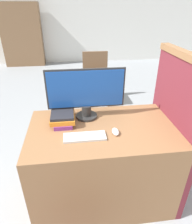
# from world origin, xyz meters

# --- Properties ---
(wall_back) EXTENTS (12.00, 0.06, 2.80)m
(wall_back) POSITION_xyz_m (0.00, 5.36, 1.40)
(wall_back) COLOR white
(wall_back) RESTS_ON ground_plane
(desk) EXTENTS (1.16, 0.71, 0.75)m
(desk) POSITION_xyz_m (0.00, 0.35, 0.37)
(desk) COLOR #8C603D
(desk) RESTS_ON ground_plane
(carrel_divider) EXTENTS (0.07, 0.77, 1.31)m
(carrel_divider) POSITION_xyz_m (0.61, 0.38, 0.67)
(carrel_divider) COLOR maroon
(carrel_divider) RESTS_ON ground_plane
(monitor) EXTENTS (0.64, 0.18, 0.43)m
(monitor) POSITION_xyz_m (-0.11, 0.54, 0.98)
(monitor) COLOR #282828
(monitor) RESTS_ON desk
(keyboard) EXTENTS (0.31, 0.11, 0.02)m
(keyboard) POSITION_xyz_m (-0.15, 0.24, 0.76)
(keyboard) COLOR silver
(keyboard) RESTS_ON desk
(mouse) EXTENTS (0.05, 0.10, 0.03)m
(mouse) POSITION_xyz_m (0.09, 0.26, 0.76)
(mouse) COLOR white
(mouse) RESTS_ON desk
(book_stack) EXTENTS (0.19, 0.27, 0.10)m
(book_stack) POSITION_xyz_m (-0.31, 0.48, 0.80)
(book_stack) COLOR #7A3384
(book_stack) RESTS_ON desk
(far_chair) EXTENTS (0.44, 0.44, 0.88)m
(far_chair) POSITION_xyz_m (0.21, 2.41, 0.50)
(far_chair) COLOR brown
(far_chair) RESTS_ON ground_plane
(bookshelf_far) EXTENTS (1.07, 0.32, 1.66)m
(bookshelf_far) POSITION_xyz_m (-1.52, 5.12, 0.83)
(bookshelf_far) COLOR #846042
(bookshelf_far) RESTS_ON ground_plane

